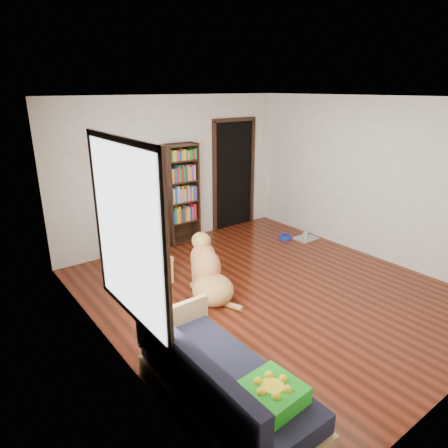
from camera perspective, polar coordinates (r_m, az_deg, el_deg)
ground at (r=5.75m, az=6.28°, el=-9.36°), size 5.00×5.00×0.00m
ceiling at (r=5.07m, az=7.38°, el=17.50°), size 5.00×5.00×0.00m
wall_back at (r=7.21m, az=-7.17°, el=7.51°), size 4.50×0.00×4.50m
wall_left at (r=4.10m, az=-16.58°, el=-2.09°), size 0.00×5.00×5.00m
wall_right at (r=6.98m, az=20.34°, el=6.07°), size 0.00×5.00×5.00m
green_cushion at (r=3.35m, az=6.87°, el=-22.91°), size 0.46×0.46×0.14m
laptop at (r=5.87m, az=-10.73°, el=-4.50°), size 0.38×0.26×0.03m
dog_bowl at (r=7.62m, az=8.75°, el=-1.81°), size 0.22×0.22×0.08m
grey_rag at (r=7.68m, az=11.64°, el=-2.02°), size 0.41×0.33×0.03m
window at (r=3.60m, az=-13.72°, el=-1.39°), size 0.03×1.46×1.70m
doorway at (r=7.98m, az=1.40°, el=7.43°), size 1.03×0.05×2.19m
tv_stand at (r=6.89m, az=-12.22°, el=-2.28°), size 0.90×0.45×0.50m
crt_tv at (r=6.76m, az=-12.58°, el=1.52°), size 0.55×0.52×0.58m
bookshelf at (r=7.17m, az=-6.09°, el=5.03°), size 0.60×0.30×1.80m
sofa at (r=3.72m, az=-0.56°, el=-22.36°), size 0.80×1.80×0.80m
coffee_table at (r=5.94m, az=-10.79°, el=-5.59°), size 0.55×0.55×0.40m
dog at (r=5.42m, az=-2.25°, el=-7.25°), size 0.66×1.09×0.88m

